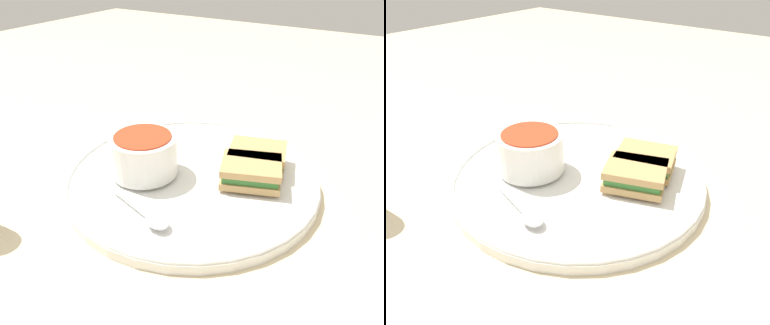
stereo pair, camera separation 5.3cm
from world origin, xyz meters
TOP-DOWN VIEW (x-y plane):
  - ground_plane at (0.00, 0.00)m, footprint 2.40×2.40m
  - plate at (0.00, 0.00)m, footprint 0.36×0.36m
  - soup_bowl at (-0.06, -0.04)m, footprint 0.10×0.10m
  - spoon at (0.02, -0.12)m, footprint 0.11×0.05m
  - sandwich_half_near at (0.08, 0.02)m, footprint 0.10×0.09m
  - sandwich_half_far at (0.07, 0.06)m, footprint 0.10×0.09m

SIDE VIEW (x-z plane):
  - ground_plane at x=0.00m, z-range 0.00..0.00m
  - plate at x=0.00m, z-range 0.00..0.02m
  - spoon at x=0.02m, z-range 0.02..0.03m
  - sandwich_half_near at x=0.08m, z-range 0.02..0.05m
  - sandwich_half_far at x=0.07m, z-range 0.02..0.05m
  - soup_bowl at x=-0.06m, z-range 0.02..0.08m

